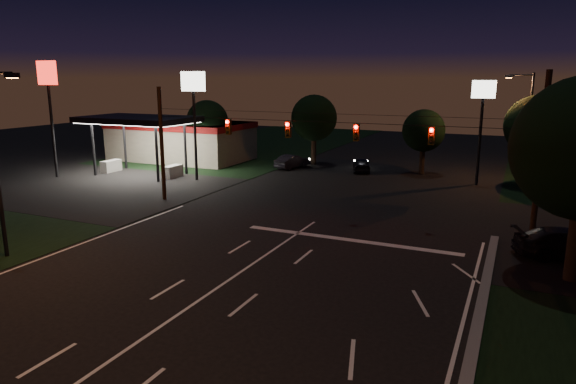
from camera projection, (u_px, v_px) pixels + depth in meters
The scene contains 18 objects.
ground at pixel (174, 317), 18.80m from camera, with size 140.00×140.00×0.00m, color black.
cross_street_left at pixel (91, 187), 41.09m from camera, with size 20.00×16.00×0.02m, color black.
stop_bar at pixel (349, 240), 27.80m from camera, with size 12.00×0.50×0.01m, color silver.
utility_pole_right at pixel (531, 243), 27.28m from camera, with size 0.30×0.30×9.00m, color black.
utility_pole_left at pixel (165, 200), 36.97m from camera, with size 0.28×0.28×8.00m, color black.
signal_span at pixel (321, 130), 30.90m from camera, with size 24.00×0.40×1.56m.
gas_station at pixel (179, 138), 54.11m from camera, with size 14.20×16.10×5.25m.
pole_sign_left_near at pixel (194, 98), 42.48m from camera, with size 2.20×0.30×9.10m.
pole_sign_left_far at pixel (49, 90), 43.63m from camera, with size 2.00×0.30×10.00m.
pole_sign_right at pixel (482, 108), 40.87m from camera, with size 1.80×0.30×8.40m.
street_light_right_far at pixel (526, 120), 41.55m from camera, with size 2.20×0.35×9.00m.
tree_far_a at pixel (208, 122), 51.89m from camera, with size 4.20×4.20×6.42m.
tree_far_b at pixel (315, 118), 51.34m from camera, with size 4.60×4.60×6.98m.
tree_far_c at pixel (424, 131), 46.15m from camera, with size 3.80×3.80×5.86m.
tree_far_d at pixel (536, 126), 40.56m from camera, with size 4.80×4.80×7.30m.
car_oncoming_a at pixel (362, 165), 47.93m from camera, with size 1.52×3.79×1.29m, color black.
car_oncoming_b at pixel (292, 161), 49.73m from camera, with size 1.39×3.98×1.31m, color black.
car_cross at pixel (568, 244), 24.83m from camera, with size 2.04×5.01×1.46m, color black.
Camera 1 is at (10.99, -14.06, 8.59)m, focal length 32.00 mm.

